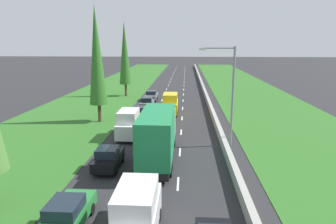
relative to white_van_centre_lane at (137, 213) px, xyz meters
The scene contains 18 objects.
ground_plane 50.93m from the white_van_centre_lane, 89.96° to the left, with size 300.00×300.00×0.00m, color #28282B.
grass_verge_left 52.47m from the white_van_centre_lane, 103.91° to the left, with size 14.00×140.00×0.04m, color #2D6623.
grass_verge_right 52.93m from the white_van_centre_lane, 74.22° to the left, with size 14.00×140.00×0.04m, color #2D6623.
median_barrier 51.25m from the white_van_centre_lane, 83.57° to the left, with size 0.44×120.00×0.85m, color #9E9B93.
lane_markings 50.93m from the white_van_centre_lane, 89.96° to the left, with size 3.64×116.00×0.01m.
white_van_centre_lane is the anchor object (origin of this frame).
green_box_truck_centre_lane 10.02m from the white_van_centre_lane, 89.51° to the left, with size 2.46×9.40×4.18m.
yellow_hatchback_centre_lane 20.11m from the white_van_centre_lane, 89.97° to the left, with size 1.74×3.90×1.72m.
green_sedan_left_lane 3.77m from the white_van_centre_lane, behind, with size 1.82×4.50×1.64m.
yellow_van_centre_lane 26.12m from the white_van_centre_lane, 89.57° to the left, with size 1.96×4.90×2.82m.
black_hatchback_left_lane 8.88m from the white_van_centre_lane, 113.36° to the left, with size 1.74×3.90×1.72m.
white_van_left_lane 16.24m from the white_van_centre_lane, 102.13° to the left, with size 1.96×4.90×2.82m.
black_hatchback_left_lane_fourth 23.12m from the white_van_centre_lane, 98.89° to the left, with size 1.74×3.90×1.72m.
grey_hatchback_left_lane 29.45m from the white_van_centre_lane, 96.51° to the left, with size 1.74×3.90×1.72m.
grey_sedan_left_lane 36.05m from the white_van_centre_lane, 95.50° to the left, with size 1.82×4.50×1.64m.
poplar_tree_second 24.03m from the white_van_centre_lane, 110.44° to the left, with size 2.14×2.14×13.53m.
poplar_tree_third 41.02m from the white_van_centre_lane, 102.09° to the left, with size 2.12×2.12×12.94m.
street_light_mast 15.64m from the white_van_centre_lane, 66.44° to the left, with size 3.20×0.28×9.00m.
Camera 1 is at (2.20, -3.50, 9.25)m, focal length 31.87 mm.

